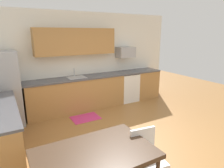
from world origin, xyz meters
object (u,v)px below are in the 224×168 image
(dining_table, at_px, (95,156))
(chair_near_table, at_px, (146,155))
(microwave, at_px, (126,52))
(oven_range, at_px, (127,87))
(refrigerator, at_px, (2,90))

(dining_table, height_order, chair_near_table, chair_near_table)
(microwave, xyz_separation_m, chair_near_table, (-1.85, -3.32, -1.04))
(oven_range, bearing_deg, refrigerator, -178.68)
(refrigerator, height_order, microwave, refrigerator)
(microwave, bearing_deg, oven_range, -90.00)
(oven_range, bearing_deg, microwave, 90.00)
(chair_near_table, bearing_deg, dining_table, 175.78)
(refrigerator, xyz_separation_m, oven_range, (3.47, 0.08, -0.41))
(refrigerator, bearing_deg, chair_near_table, -62.79)
(microwave, height_order, chair_near_table, microwave)
(microwave, height_order, dining_table, microwave)
(oven_range, height_order, chair_near_table, oven_range)
(refrigerator, height_order, chair_near_table, refrigerator)
(oven_range, height_order, dining_table, oven_range)
(oven_range, bearing_deg, chair_near_table, -119.87)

